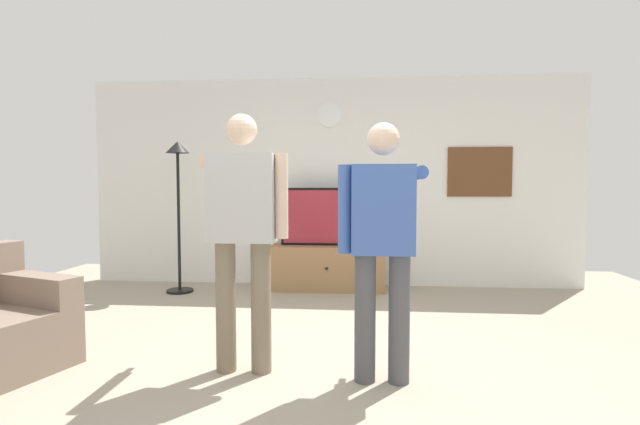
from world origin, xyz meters
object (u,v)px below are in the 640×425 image
at_px(wall_clock, 330,115).
at_px(person_standing_nearer_couch, 383,237).
at_px(television, 328,217).
at_px(floor_lamp, 178,185).
at_px(person_standing_nearer_lamp, 243,225).
at_px(tv_stand, 328,268).
at_px(framed_picture, 480,172).

bearing_deg(wall_clock, person_standing_nearer_couch, -79.68).
relative_size(television, wall_clock, 3.79).
bearing_deg(wall_clock, floor_lamp, -162.17).
bearing_deg(person_standing_nearer_lamp, wall_clock, 82.03).
relative_size(tv_stand, floor_lamp, 0.77).
bearing_deg(person_standing_nearer_couch, floor_lamp, 134.05).
height_order(tv_stand, television, television).
distance_m(television, person_standing_nearer_lamp, 2.71).
relative_size(tv_stand, wall_clock, 4.54).
bearing_deg(person_standing_nearer_couch, tv_stand, 101.40).
relative_size(wall_clock, person_standing_nearer_lamp, 0.17).
relative_size(floor_lamp, person_standing_nearer_lamp, 1.03).
distance_m(tv_stand, framed_picture, 2.28).
xyz_separation_m(television, wall_clock, (-0.00, 0.24, 1.30)).
distance_m(wall_clock, framed_picture, 2.05).
distance_m(floor_lamp, person_standing_nearer_lamp, 2.74).
bearing_deg(tv_stand, floor_lamp, -170.86).
relative_size(framed_picture, floor_lamp, 0.43).
height_order(person_standing_nearer_lamp, person_standing_nearer_couch, person_standing_nearer_lamp).
distance_m(television, wall_clock, 1.32).
distance_m(television, floor_lamp, 1.88).
bearing_deg(floor_lamp, tv_stand, 9.14).
xyz_separation_m(tv_stand, floor_lamp, (-1.80, -0.29, 1.04)).
relative_size(tv_stand, person_standing_nearer_lamp, 0.79).
relative_size(television, floor_lamp, 0.64).
height_order(wall_clock, person_standing_nearer_couch, wall_clock).
relative_size(television, person_standing_nearer_couch, 0.69).
height_order(framed_picture, person_standing_nearer_lamp, framed_picture).
bearing_deg(wall_clock, framed_picture, 0.15).
xyz_separation_m(tv_stand, framed_picture, (1.91, 0.30, 1.20)).
relative_size(television, person_standing_nearer_lamp, 0.66).
distance_m(framed_picture, floor_lamp, 3.76).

